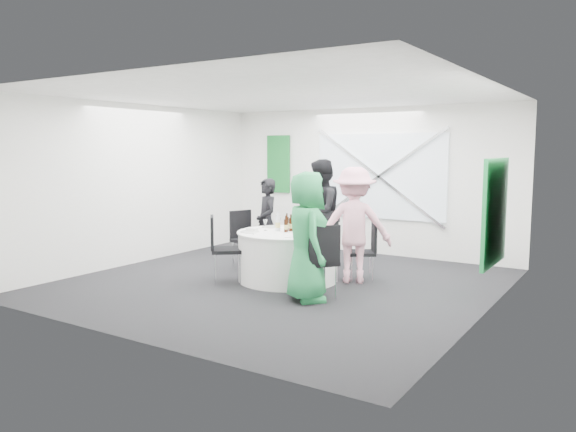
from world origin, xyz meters
The scene contains 48 objects.
floor centered at (0.00, 0.00, 0.00)m, with size 6.00×6.00×0.00m, color black.
ceiling centered at (0.00, 0.00, 2.80)m, with size 6.00×6.00×0.00m, color silver.
wall_back centered at (0.00, 3.00, 1.40)m, with size 6.00×6.00×0.00m, color white.
wall_front centered at (0.00, -3.00, 1.40)m, with size 6.00×6.00×0.00m, color white.
wall_left centered at (-3.00, 0.00, 1.40)m, with size 6.00×6.00×0.00m, color white.
wall_right centered at (3.00, 0.00, 1.40)m, with size 6.00×6.00×0.00m, color white.
window_panel centered at (0.30, 2.96, 1.50)m, with size 2.60×0.03×1.60m, color silver.
window_brace_a centered at (0.30, 2.92, 1.50)m, with size 0.05×0.05×3.16m, color silver.
window_brace_b centered at (0.30, 2.92, 1.50)m, with size 0.05×0.05×3.16m, color silver.
green_banner centered at (-2.00, 2.95, 1.70)m, with size 0.55×0.04×1.20m, color #14642C.
green_sign centered at (2.94, 0.60, 1.20)m, with size 0.05×1.20×1.40m, color #17833A.
banquet_table centered at (0.00, 0.20, 0.38)m, with size 1.56×1.56×0.76m.
chair_back centered at (-0.18, 1.35, 0.56)m, with size 0.49×0.50×0.95m.
chair_back_left centered at (-1.16, 0.63, 0.57)m, with size 0.57×0.56×0.97m.
chair_back_right centered at (1.02, 0.84, 0.52)m, with size 0.56×0.55×0.89m.
chair_front_right centered at (0.98, -0.54, 0.61)m, with size 0.65×0.65×1.03m.
chair_front_left centered at (-0.78, -0.46, 0.60)m, with size 0.65×0.65×1.02m.
person_man_back_left centered at (-0.85, 0.86, 0.76)m, with size 0.55×0.36×1.52m, color black.
person_man_back centered at (-0.15, 1.48, 0.92)m, with size 0.90×0.49×1.84m, color black.
person_woman_pink centered at (0.90, 0.64, 0.88)m, with size 1.13×0.53×1.75m, color #F8A0B7.
person_woman_green centered at (0.83, -0.64, 0.86)m, with size 0.84×0.55×1.73m, color #27904D.
plate_back centered at (-0.07, 0.76, 0.77)m, with size 0.25×0.25×0.01m.
plate_back_left centered at (-0.49, 0.45, 0.77)m, with size 0.29×0.29×0.01m.
plate_back_right centered at (0.48, 0.44, 0.78)m, with size 0.29×0.29×0.04m.
plate_front_right centered at (0.48, -0.16, 0.78)m, with size 0.27×0.27×0.04m.
plate_front_left centered at (-0.46, -0.17, 0.77)m, with size 0.29×0.29×0.01m.
napkin centered at (-0.46, -0.10, 0.80)m, with size 0.16×0.11×0.04m, color white.
beer_bottle_a centered at (-0.07, 0.27, 0.86)m, with size 0.06×0.06×0.27m.
beer_bottle_b centered at (0.01, 0.27, 0.86)m, with size 0.06×0.06×0.26m.
beer_bottle_c centered at (0.17, 0.17, 0.87)m, with size 0.06×0.06×0.28m.
beer_bottle_d centered at (0.01, 0.13, 0.86)m, with size 0.06×0.06×0.26m.
green_water_bottle centered at (0.20, 0.23, 0.88)m, with size 0.08×0.08×0.31m.
clear_water_bottle centered at (-0.17, 0.17, 0.88)m, with size 0.08×0.08×0.30m.
wine_glass_a centered at (-0.37, 0.12, 0.88)m, with size 0.07×0.07×0.17m.
wine_glass_b centered at (0.15, 0.55, 0.88)m, with size 0.07×0.07×0.17m.
wine_glass_c centered at (-0.04, 0.59, 0.88)m, with size 0.07×0.07×0.17m.
wine_glass_d centered at (-0.13, 0.58, 0.88)m, with size 0.07×0.07×0.17m.
wine_glass_e centered at (-0.30, 0.41, 0.88)m, with size 0.07×0.07×0.17m.
fork_a centered at (0.14, 0.76, 0.76)m, with size 0.01×0.15×0.01m, color silver.
knife_a centered at (-0.15, 0.76, 0.76)m, with size 0.01×0.15×0.01m, color silver.
fork_b centered at (0.32, -0.28, 0.76)m, with size 0.01×0.15×0.01m, color silver.
knife_b centered at (0.50, -0.08, 0.76)m, with size 0.01×0.15×0.01m, color silver.
fork_c centered at (0.55, 0.36, 0.76)m, with size 0.01×0.15×0.01m, color silver.
knife_c centered at (0.41, 0.60, 0.76)m, with size 0.01×0.15×0.01m, color silver.
fork_d centered at (-0.40, 0.61, 0.76)m, with size 0.01×0.15×0.01m, color silver.
knife_d centered at (-0.57, 0.30, 0.76)m, with size 0.01×0.15×0.01m, color silver.
fork_e centered at (-0.53, -0.03, 0.76)m, with size 0.01×0.15×0.01m, color silver.
knife_e centered at (-0.30, -0.29, 0.76)m, with size 0.01×0.15×0.01m, color silver.
Camera 1 is at (4.57, -6.95, 2.01)m, focal length 35.00 mm.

